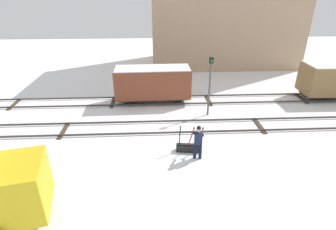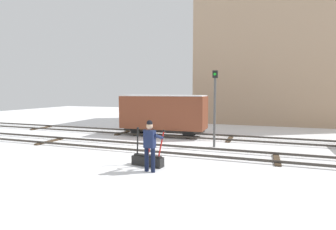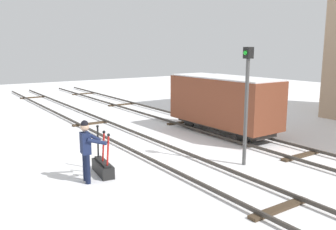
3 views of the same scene
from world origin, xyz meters
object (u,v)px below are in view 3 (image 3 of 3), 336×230
rail_worker (87,147)px  freight_car_near_switch (223,102)px  switch_lever_frame (103,166)px  signal_post (247,94)px

rail_worker → freight_car_near_switch: freight_car_near_switch is taller
rail_worker → freight_car_near_switch: (-2.17, 7.20, 0.43)m
switch_lever_frame → freight_car_near_switch: size_ratio=0.27×
rail_worker → signal_post: size_ratio=0.47×
rail_worker → signal_post: (1.42, 4.86, 1.32)m
switch_lever_frame → rail_worker: (0.37, -0.63, 0.79)m
switch_lever_frame → freight_car_near_switch: (-1.80, 6.57, 1.22)m
rail_worker → freight_car_near_switch: size_ratio=0.34×
switch_lever_frame → freight_car_near_switch: 6.92m
switch_lever_frame → signal_post: signal_post is taller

